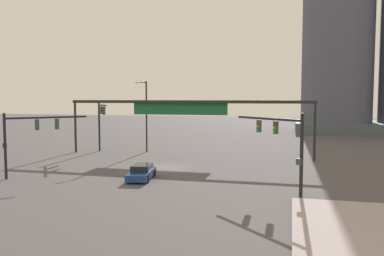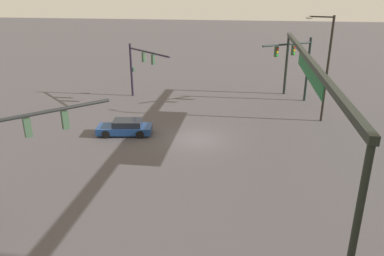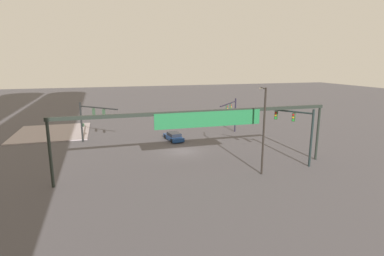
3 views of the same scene
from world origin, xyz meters
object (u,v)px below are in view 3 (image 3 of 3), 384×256
at_px(traffic_signal_opposite_side, 90,116).
at_px(streetlamp_curved_arm, 263,125).
at_px(traffic_signal_cross_street, 232,110).
at_px(traffic_signal_near_corner, 299,126).
at_px(sedan_car_approaching, 174,137).

distance_m(traffic_signal_opposite_side, streetlamp_curved_arm, 24.53).
xyz_separation_m(traffic_signal_cross_street, streetlamp_curved_arm, (4.14, 17.16, 1.22)).
height_order(traffic_signal_opposite_side, streetlamp_curved_arm, streetlamp_curved_arm).
distance_m(traffic_signal_near_corner, traffic_signal_cross_street, 15.61).
relative_size(traffic_signal_cross_street, streetlamp_curved_arm, 0.62).
bearing_deg(sedan_car_approaching, traffic_signal_near_corner, -150.51).
bearing_deg(sedan_car_approaching, traffic_signal_cross_street, -90.30).
bearing_deg(sedan_car_approaching, streetlamp_curved_arm, -168.59).
bearing_deg(traffic_signal_opposite_side, sedan_car_approaching, 36.12).
height_order(traffic_signal_cross_street, streetlamp_curved_arm, streetlamp_curved_arm).
bearing_deg(streetlamp_curved_arm, traffic_signal_opposite_side, 59.53).
xyz_separation_m(traffic_signal_near_corner, traffic_signal_opposite_side, (22.59, -15.80, -0.44)).
relative_size(traffic_signal_cross_street, sedan_car_approaching, 1.25).
relative_size(traffic_signal_near_corner, sedan_car_approaching, 1.44).
distance_m(traffic_signal_near_corner, traffic_signal_opposite_side, 27.57).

